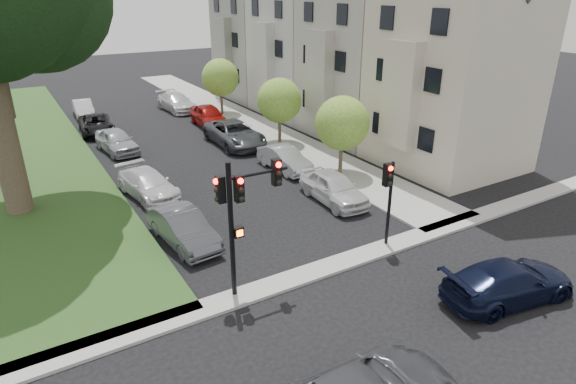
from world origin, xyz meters
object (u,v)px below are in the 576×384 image
car_cross_far (509,282)px  car_parked_5 (183,228)px  car_parked_0 (334,187)px  small_tree_c (220,78)px  car_parked_7 (117,141)px  car_parked_3 (209,116)px  car_parked_4 (177,102)px  car_parked_2 (235,134)px  car_parked_8 (96,124)px  small_tree_b (279,101)px  car_parked_1 (285,159)px  small_tree_a (342,123)px  car_parked_9 (83,108)px  traffic_signal_secondary (388,189)px  car_parked_6 (148,184)px  traffic_signal_main (241,204)px

car_cross_far → car_parked_5: car_parked_5 is taller
car_cross_far → car_parked_0: car_parked_0 is taller
small_tree_c → car_parked_7: bearing=-149.7°
small_tree_c → car_parked_7: size_ratio=1.04×
car_parked_3 → car_parked_4: bearing=97.5°
car_parked_0 → car_parked_2: size_ratio=0.77×
car_parked_0 → car_cross_far: bearing=-85.5°
car_parked_2 → car_parked_8: car_parked_2 is taller
small_tree_b → car_parked_1: (-2.28, -4.49, -2.24)m
car_cross_far → car_parked_4: size_ratio=0.95×
car_cross_far → car_parked_3: size_ratio=1.01×
small_tree_b → small_tree_a: bearing=-90.0°
car_parked_2 → car_parked_4: (-0.09, 11.26, -0.06)m
small_tree_a → car_cross_far: (-2.23, -12.29, -2.25)m
small_tree_a → car_parked_1: size_ratio=1.10×
car_parked_7 → car_parked_9: size_ratio=1.10×
car_parked_4 → car_parked_8: bearing=-157.2°
traffic_signal_secondary → car_parked_1: bearing=83.6°
small_tree_c → car_parked_9: bearing=152.6°
car_parked_6 → traffic_signal_main: bearing=-96.4°
car_parked_0 → car_parked_7: car_parked_0 is taller
car_parked_6 → small_tree_c: bearing=44.9°
small_tree_a → car_parked_2: 8.71m
small_tree_c → car_parked_4: size_ratio=0.90×
car_parked_3 → car_parked_8: size_ratio=1.00×
car_parked_5 → car_parked_7: car_parked_7 is taller
car_parked_1 → traffic_signal_secondary: bearing=-99.3°
small_tree_c → car_parked_6: 17.13m
car_parked_4 → car_parked_2: bearing=-93.6°
traffic_signal_main → car_parked_4: (6.83, 26.67, -2.62)m
small_tree_b → car_parked_1: bearing=-116.9°
small_tree_a → car_parked_7: 14.49m
car_parked_3 → car_parked_4: size_ratio=0.94×
traffic_signal_main → traffic_signal_secondary: 6.31m
traffic_signal_secondary → car_parked_4: 26.78m
traffic_signal_secondary → car_parked_7: 19.14m
small_tree_b → car_parked_4: 13.02m
car_parked_2 → car_parked_8: bearing=134.7°
small_tree_b → car_parked_4: (-2.79, 12.53, -2.18)m
car_parked_2 → car_parked_3: car_parked_3 is taller
small_tree_a → car_parked_8: bearing=122.6°
car_parked_8 → car_parked_2: bearing=-41.6°
traffic_signal_secondary → car_parked_9: traffic_signal_secondary is taller
traffic_signal_main → car_parked_1: 12.42m
car_parked_4 → small_tree_a: bearing=-85.9°
traffic_signal_secondary → car_parked_3: (1.01, 20.64, -1.72)m
car_parked_6 → car_parked_7: size_ratio=1.05×
small_tree_a → traffic_signal_secondary: (-3.37, -7.46, -0.42)m
car_parked_8 → traffic_signal_secondary: bearing=-69.3°
small_tree_c → car_parked_2: 8.90m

